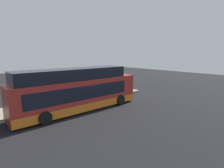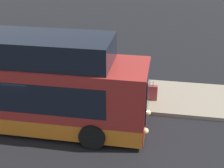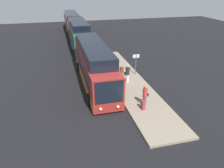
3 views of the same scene
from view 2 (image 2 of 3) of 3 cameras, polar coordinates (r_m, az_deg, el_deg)
ground at (r=14.42m, az=-16.92°, el=-6.73°), size 80.00×80.00×0.00m
platform at (r=17.01m, az=-12.20°, el=-0.59°), size 20.00×3.48×0.18m
bus_lead at (r=13.91m, az=-19.84°, el=-0.06°), size 12.30×2.80×3.99m
passenger_boarding at (r=16.25m, az=-11.10°, el=2.51°), size 0.57×0.65×1.86m
passenger_waiting at (r=15.27m, az=5.63°, el=1.19°), size 0.58×0.64×1.80m
suitcase at (r=15.19m, az=7.43°, el=-1.60°), size 0.46×0.22×0.98m
sign_post at (r=18.09m, az=-15.01°, el=6.01°), size 0.10×0.74×2.29m
trash_bin at (r=17.68m, az=-18.47°, el=1.16°), size 0.44×0.44×0.65m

